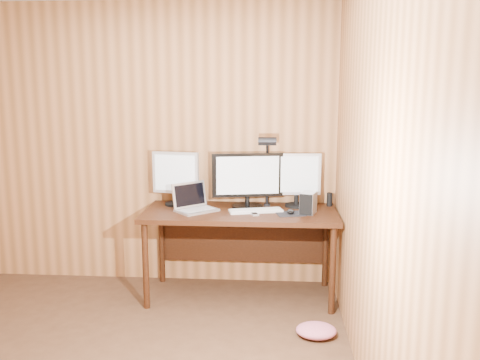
# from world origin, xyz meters

# --- Properties ---
(room_shell) EXTENTS (4.00, 4.00, 4.00)m
(room_shell) POSITION_xyz_m (0.00, 0.00, 1.25)
(room_shell) COLOR #492E1C
(room_shell) RESTS_ON ground
(desk) EXTENTS (1.60, 0.70, 0.75)m
(desk) POSITION_xyz_m (0.93, 1.70, 0.63)
(desk) COLOR black
(desk) RESTS_ON floor
(monitor_center) EXTENTS (0.60, 0.26, 0.47)m
(monitor_center) POSITION_xyz_m (0.98, 1.75, 0.99)
(monitor_center) COLOR black
(monitor_center) RESTS_ON desk
(monitor_left) EXTENTS (0.41, 0.20, 0.47)m
(monitor_left) POSITION_xyz_m (0.36, 1.81, 1.00)
(monitor_left) COLOR black
(monitor_left) RESTS_ON desk
(monitor_right) EXTENTS (0.41, 0.19, 0.46)m
(monitor_right) POSITION_xyz_m (1.40, 1.82, 1.00)
(monitor_right) COLOR black
(monitor_right) RESTS_ON desk
(laptop) EXTENTS (0.40, 0.40, 0.23)m
(laptop) POSITION_xyz_m (0.54, 1.62, 0.81)
(laptop) COLOR silver
(laptop) RESTS_ON desk
(keyboard) EXTENTS (0.46, 0.24, 0.02)m
(keyboard) POSITION_xyz_m (1.06, 1.60, 0.76)
(keyboard) COLOR silver
(keyboard) RESTS_ON desk
(mousepad) EXTENTS (0.26, 0.23, 0.00)m
(mousepad) POSITION_xyz_m (1.34, 1.55, 0.75)
(mousepad) COLOR black
(mousepad) RESTS_ON desk
(mouse) EXTENTS (0.11, 0.13, 0.04)m
(mouse) POSITION_xyz_m (1.34, 1.55, 0.77)
(mouse) COLOR black
(mouse) RESTS_ON mousepad
(hard_drive) EXTENTS (0.15, 0.18, 0.18)m
(hard_drive) POSITION_xyz_m (1.49, 1.58, 0.84)
(hard_drive) COLOR silver
(hard_drive) RESTS_ON desk
(phone) EXTENTS (0.08, 0.11, 0.01)m
(phone) POSITION_xyz_m (1.05, 1.51, 0.76)
(phone) COLOR silver
(phone) RESTS_ON desk
(speaker) EXTENTS (0.05, 0.05, 0.12)m
(speaker) POSITION_xyz_m (1.69, 1.86, 0.81)
(speaker) COLOR black
(speaker) RESTS_ON desk
(desk_lamp) EXTENTS (0.15, 0.21, 0.65)m
(desk_lamp) POSITION_xyz_m (1.15, 1.75, 1.15)
(desk_lamp) COLOR black
(desk_lamp) RESTS_ON desk
(fabric_pile) EXTENTS (0.31, 0.26, 0.09)m
(fabric_pile) POSITION_xyz_m (1.52, 0.95, 0.05)
(fabric_pile) COLOR #CB627B
(fabric_pile) RESTS_ON floor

